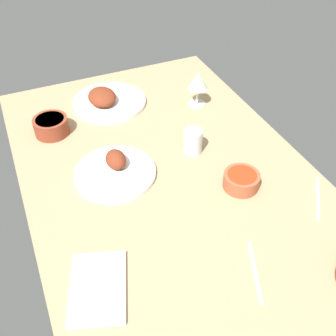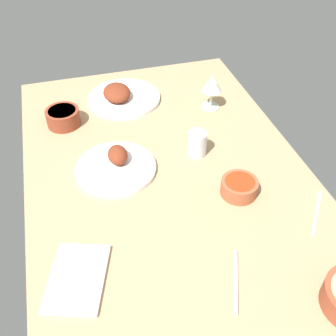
{
  "view_description": "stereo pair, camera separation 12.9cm",
  "coord_description": "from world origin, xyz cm",
  "px_view_note": "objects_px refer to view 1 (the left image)",
  "views": [
    {
      "loc": [
        -88.0,
        38.32,
        92.09
      ],
      "look_at": [
        0.0,
        0.0,
        6.0
      ],
      "focal_mm": 43.12,
      "sensor_mm": 36.0,
      "label": 1
    },
    {
      "loc": [
        -92.34,
        26.19,
        92.09
      ],
      "look_at": [
        0.0,
        0.0,
        6.0
      ],
      "focal_mm": 43.12,
      "sensor_mm": 36.0,
      "label": 2
    }
  ],
  "objects_px": {
    "plate_far_side": "(107,100)",
    "fork_loose": "(318,198)",
    "folded_napkin": "(98,287)",
    "spoon_loose": "(255,272)",
    "bowl_cream": "(51,125)",
    "wine_glass": "(198,82)",
    "plate_near_viewer": "(115,170)",
    "bowl_sauce": "(241,180)",
    "water_tumbler": "(193,141)"
  },
  "relations": [
    {
      "from": "plate_far_side",
      "to": "wine_glass",
      "type": "bearing_deg",
      "value": -113.63
    },
    {
      "from": "plate_near_viewer",
      "to": "folded_napkin",
      "type": "distance_m",
      "value": 0.42
    },
    {
      "from": "plate_near_viewer",
      "to": "plate_far_side",
      "type": "bearing_deg",
      "value": -13.36
    },
    {
      "from": "wine_glass",
      "to": "folded_napkin",
      "type": "relative_size",
      "value": 0.7
    },
    {
      "from": "water_tumbler",
      "to": "plate_near_viewer",
      "type": "bearing_deg",
      "value": 90.85
    },
    {
      "from": "fork_loose",
      "to": "spoon_loose",
      "type": "distance_m",
      "value": 0.35
    },
    {
      "from": "plate_far_side",
      "to": "folded_napkin",
      "type": "distance_m",
      "value": 0.83
    },
    {
      "from": "bowl_sauce",
      "to": "water_tumbler",
      "type": "bearing_deg",
      "value": 15.92
    },
    {
      "from": "spoon_loose",
      "to": "bowl_cream",
      "type": "bearing_deg",
      "value": -133.61
    },
    {
      "from": "wine_glass",
      "to": "spoon_loose",
      "type": "xyz_separation_m",
      "value": [
        -0.75,
        0.21,
        -0.1
      ]
    },
    {
      "from": "bowl_cream",
      "to": "folded_napkin",
      "type": "xyz_separation_m",
      "value": [
        -0.68,
        0.03,
        -0.03
      ]
    },
    {
      "from": "spoon_loose",
      "to": "folded_napkin",
      "type": "bearing_deg",
      "value": -84.26
    },
    {
      "from": "water_tumbler",
      "to": "bowl_sauce",
      "type": "bearing_deg",
      "value": -164.08
    },
    {
      "from": "wine_glass",
      "to": "spoon_loose",
      "type": "height_order",
      "value": "wine_glass"
    },
    {
      "from": "bowl_cream",
      "to": "spoon_loose",
      "type": "bearing_deg",
      "value": -156.21
    },
    {
      "from": "bowl_sauce",
      "to": "wine_glass",
      "type": "distance_m",
      "value": 0.48
    },
    {
      "from": "fork_loose",
      "to": "spoon_loose",
      "type": "height_order",
      "value": "same"
    },
    {
      "from": "bowl_sauce",
      "to": "spoon_loose",
      "type": "distance_m",
      "value": 0.31
    },
    {
      "from": "folded_napkin",
      "to": "fork_loose",
      "type": "distance_m",
      "value": 0.69
    },
    {
      "from": "spoon_loose",
      "to": "fork_loose",
      "type": "bearing_deg",
      "value": 137.31
    },
    {
      "from": "plate_near_viewer",
      "to": "folded_napkin",
      "type": "xyz_separation_m",
      "value": [
        -0.38,
        0.17,
        -0.01
      ]
    },
    {
      "from": "folded_napkin",
      "to": "spoon_loose",
      "type": "xyz_separation_m",
      "value": [
        -0.11,
        -0.38,
        -0.0
      ]
    },
    {
      "from": "bowl_cream",
      "to": "wine_glass",
      "type": "bearing_deg",
      "value": -94.12
    },
    {
      "from": "bowl_sauce",
      "to": "bowl_cream",
      "type": "distance_m",
      "value": 0.7
    },
    {
      "from": "fork_loose",
      "to": "spoon_loose",
      "type": "relative_size",
      "value": 0.99
    },
    {
      "from": "plate_far_side",
      "to": "wine_glass",
      "type": "height_order",
      "value": "wine_glass"
    },
    {
      "from": "plate_far_side",
      "to": "water_tumbler",
      "type": "bearing_deg",
      "value": -155.37
    },
    {
      "from": "bowl_sauce",
      "to": "fork_loose",
      "type": "height_order",
      "value": "bowl_sauce"
    },
    {
      "from": "plate_near_viewer",
      "to": "wine_glass",
      "type": "relative_size",
      "value": 1.87
    },
    {
      "from": "wine_glass",
      "to": "spoon_loose",
      "type": "bearing_deg",
      "value": 164.29
    },
    {
      "from": "fork_loose",
      "to": "plate_far_side",
      "type": "bearing_deg",
      "value": -112.19
    },
    {
      "from": "bowl_sauce",
      "to": "spoon_loose",
      "type": "bearing_deg",
      "value": 155.52
    },
    {
      "from": "plate_far_side",
      "to": "bowl_sauce",
      "type": "distance_m",
      "value": 0.66
    },
    {
      "from": "bowl_cream",
      "to": "spoon_loose",
      "type": "height_order",
      "value": "bowl_cream"
    },
    {
      "from": "plate_near_viewer",
      "to": "bowl_cream",
      "type": "distance_m",
      "value": 0.33
    },
    {
      "from": "wine_glass",
      "to": "water_tumbler",
      "type": "distance_m",
      "value": 0.3
    },
    {
      "from": "bowl_cream",
      "to": "water_tumbler",
      "type": "height_order",
      "value": "water_tumbler"
    },
    {
      "from": "folded_napkin",
      "to": "spoon_loose",
      "type": "bearing_deg",
      "value": -106.85
    },
    {
      "from": "folded_napkin",
      "to": "fork_loose",
      "type": "bearing_deg",
      "value": -87.49
    },
    {
      "from": "plate_far_side",
      "to": "fork_loose",
      "type": "bearing_deg",
      "value": -150.35
    },
    {
      "from": "folded_napkin",
      "to": "fork_loose",
      "type": "relative_size",
      "value": 1.1
    },
    {
      "from": "plate_far_side",
      "to": "folded_napkin",
      "type": "xyz_separation_m",
      "value": [
        -0.78,
        0.26,
        -0.01
      ]
    },
    {
      "from": "wine_glass",
      "to": "plate_near_viewer",
      "type": "bearing_deg",
      "value": 121.57
    },
    {
      "from": "water_tumbler",
      "to": "fork_loose",
      "type": "height_order",
      "value": "water_tumbler"
    },
    {
      "from": "plate_near_viewer",
      "to": "plate_far_side",
      "type": "distance_m",
      "value": 0.41
    },
    {
      "from": "bowl_cream",
      "to": "wine_glass",
      "type": "height_order",
      "value": "wine_glass"
    },
    {
      "from": "folded_napkin",
      "to": "water_tumbler",
      "type": "bearing_deg",
      "value": -49.19
    },
    {
      "from": "folded_napkin",
      "to": "spoon_loose",
      "type": "distance_m",
      "value": 0.39
    },
    {
      "from": "wine_glass",
      "to": "fork_loose",
      "type": "relative_size",
      "value": 0.77
    },
    {
      "from": "fork_loose",
      "to": "spoon_loose",
      "type": "xyz_separation_m",
      "value": [
        -0.14,
        0.31,
        0.0
      ]
    }
  ]
}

